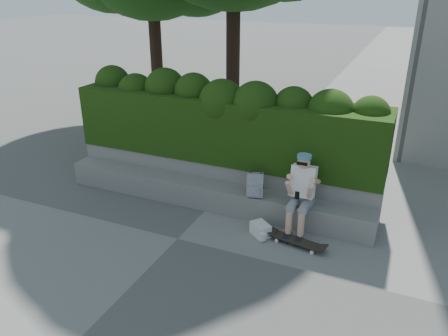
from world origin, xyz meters
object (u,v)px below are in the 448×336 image
at_px(person, 302,191).
at_px(backpack_ground, 260,229).
at_px(backpack_plaid, 255,185).
at_px(skateboard, 297,241).

relative_size(person, backpack_ground, 4.16).
xyz_separation_m(person, backpack_ground, (-0.55, -0.41, -0.64)).
bearing_deg(backpack_plaid, skateboard, -48.85).
bearing_deg(backpack_plaid, person, -24.01).
bearing_deg(backpack_ground, person, 75.48).
bearing_deg(skateboard, backpack_ground, -174.94).
bearing_deg(backpack_plaid, backpack_ground, -77.38).
xyz_separation_m(person, skateboard, (0.09, -0.46, -0.68)).
xyz_separation_m(skateboard, backpack_ground, (-0.63, 0.06, 0.03)).
relative_size(person, backpack_plaid, 3.27).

